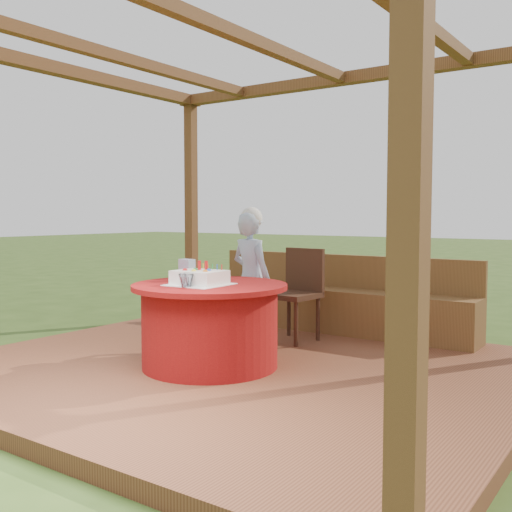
{
  "coord_description": "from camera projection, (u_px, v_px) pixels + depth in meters",
  "views": [
    {
      "loc": [
        2.89,
        -3.93,
        1.35
      ],
      "look_at": [
        0.0,
        0.25,
        1.0
      ],
      "focal_mm": 42.0,
      "sensor_mm": 36.0,
      "label": 1
    }
  ],
  "objects": [
    {
      "name": "birthday_cake",
      "position": [
        200.0,
        278.0,
        4.74
      ],
      "size": [
        0.45,
        0.45,
        0.19
      ],
      "color": "white",
      "rests_on": "table"
    },
    {
      "name": "gift_bag",
      "position": [
        187.0,
        270.0,
        5.07
      ],
      "size": [
        0.13,
        0.09,
        0.18
      ],
      "primitive_type": "cube",
      "rotation": [
        0.0,
        0.0,
        -0.1
      ],
      "color": "#C37EA8",
      "rests_on": "table"
    },
    {
      "name": "elderly_woman",
      "position": [
        251.0,
        276.0,
        5.59
      ],
      "size": [
        0.51,
        0.39,
        1.3
      ],
      "color": "#8BAACF",
      "rests_on": "deck"
    },
    {
      "name": "drinking_glass",
      "position": [
        186.0,
        281.0,
        4.57
      ],
      "size": [
        0.14,
        0.14,
        0.11
      ],
      "primitive_type": "imported",
      "rotation": [
        0.0,
        0.0,
        -0.27
      ],
      "color": "white",
      "rests_on": "table"
    },
    {
      "name": "chair",
      "position": [
        297.0,
        289.0,
        5.87
      ],
      "size": [
        0.49,
        0.49,
        0.9
      ],
      "color": "#3D2113",
      "rests_on": "deck"
    },
    {
      "name": "bench",
      "position": [
        335.0,
        306.0,
        6.34
      ],
      "size": [
        3.0,
        0.42,
        0.8
      ],
      "color": "brown",
      "rests_on": "deck"
    },
    {
      "name": "ground",
      "position": [
        239.0,
        378.0,
        4.95
      ],
      "size": [
        60.0,
        60.0,
        0.0
      ],
      "primitive_type": "plane",
      "color": "#304B19",
      "rests_on": "ground"
    },
    {
      "name": "table",
      "position": [
        210.0,
        325.0,
        4.83
      ],
      "size": [
        1.25,
        1.25,
        0.68
      ],
      "color": "maroon",
      "rests_on": "deck"
    },
    {
      "name": "deck",
      "position": [
        239.0,
        371.0,
        4.95
      ],
      "size": [
        4.5,
        4.0,
        0.12
      ],
      "primitive_type": "cube",
      "color": "brown",
      "rests_on": "ground"
    },
    {
      "name": "pergola",
      "position": [
        238.0,
        83.0,
        4.79
      ],
      "size": [
        4.5,
        4.0,
        2.72
      ],
      "color": "brown",
      "rests_on": "deck"
    }
  ]
}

